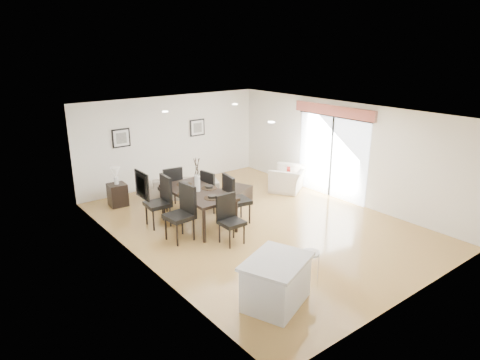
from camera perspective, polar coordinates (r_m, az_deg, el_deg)
ground at (r=10.38m, az=2.22°, el=-5.87°), size 8.00×8.00×0.00m
wall_back at (r=13.12m, az=-9.07°, el=5.19°), size 6.00×0.04×2.70m
wall_front at (r=7.50m, az=22.51°, el=-5.66°), size 6.00×0.04×2.70m
wall_left at (r=8.39m, az=-13.57°, el=-2.32°), size 0.04×8.00×2.70m
wall_right at (r=12.01m, az=13.34°, el=3.76°), size 0.04×8.00×2.70m
ceiling at (r=9.62m, az=2.41°, el=9.03°), size 6.00×8.00×0.02m
sofa at (r=12.24m, az=-7.91°, el=-0.75°), size 2.24×1.53×0.61m
armchair at (r=12.66m, az=6.45°, el=0.16°), size 1.41×1.37×0.70m
courtyard_plant_a at (r=13.70m, az=23.11°, el=0.17°), size 0.79×0.74×0.70m
courtyard_plant_b at (r=15.22m, az=15.24°, el=2.72°), size 0.49×0.49×0.73m
dining_table at (r=10.16m, az=-5.66°, el=-1.92°), size 1.02×2.01×0.84m
dining_chair_wnear at (r=9.45m, az=-7.60°, el=-3.90°), size 0.60×0.60×1.25m
dining_chair_wfar at (r=10.27m, az=-10.44°, el=-2.39°), size 0.57×0.57×1.20m
dining_chair_enear at (r=10.18m, az=-0.86°, el=-2.21°), size 0.63×0.63×1.22m
dining_chair_efar at (r=10.96m, az=-3.88°, el=-1.20°), size 0.56×0.56×1.08m
dining_chair_head at (r=9.25m, az=-1.46°, el=-4.84°), size 0.49×0.49×1.08m
dining_chair_foot at (r=11.20m, az=-9.11°, el=-0.77°), size 0.57×0.57×1.14m
vase at (r=10.02m, az=-5.74°, el=0.32°), size 1.04×1.59×0.81m
coffee_table at (r=11.61m, az=-0.87°, el=-2.14°), size 1.19×0.95×0.41m
side_table at (r=11.87m, az=-16.00°, el=-1.91°), size 0.48×0.48×0.60m
table_lamp at (r=11.69m, az=-16.25°, el=0.87°), size 0.24×0.24×0.46m
cushion at (r=12.47m, az=6.47°, el=0.89°), size 0.30×0.30×0.32m
kitchen_island at (r=7.27m, az=4.83°, el=-13.36°), size 1.40×1.26×0.81m
bar_stool at (r=7.68m, az=9.35°, el=-10.09°), size 0.32×0.32×0.70m
framed_print_back_left at (r=12.36m, az=-15.57°, el=5.41°), size 0.52×0.04×0.52m
framed_print_back_right at (r=13.48m, az=-5.71°, el=6.97°), size 0.52×0.04×0.52m
framed_print_left_wall at (r=8.13m, az=-12.93°, el=-0.68°), size 0.04×0.52×0.52m
sliding_door at (r=12.09m, az=12.21°, el=5.47°), size 0.12×2.70×2.57m
courtyard at (r=15.10m, az=18.30°, el=4.50°), size 6.00×6.00×2.00m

